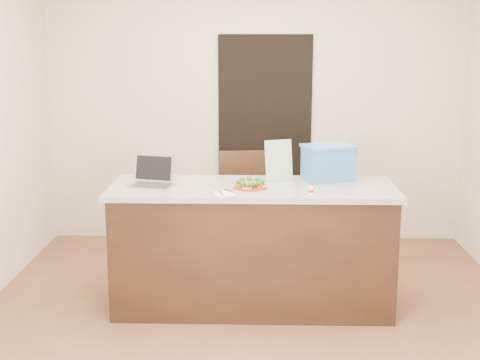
{
  "coord_description": "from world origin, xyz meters",
  "views": [
    {
      "loc": [
        0.04,
        -4.45,
        1.97
      ],
      "look_at": [
        -0.09,
        0.2,
        0.97
      ],
      "focal_mm": 50.0,
      "sensor_mm": 36.0,
      "label": 1
    }
  ],
  "objects_px": {
    "plate": "(250,187)",
    "laptop": "(153,177)",
    "island": "(253,246)",
    "blue_box": "(328,162)",
    "yogurt_bottle": "(311,190)",
    "napkin": "(225,194)",
    "chair": "(246,206)"
  },
  "relations": [
    {
      "from": "napkin",
      "to": "blue_box",
      "type": "xyz_separation_m",
      "value": [
        0.75,
        0.48,
        0.13
      ]
    },
    {
      "from": "plate",
      "to": "blue_box",
      "type": "relative_size",
      "value": 0.56
    },
    {
      "from": "laptop",
      "to": "blue_box",
      "type": "bearing_deg",
      "value": 24.42
    },
    {
      "from": "yogurt_bottle",
      "to": "laptop",
      "type": "distance_m",
      "value": 1.16
    },
    {
      "from": "yogurt_bottle",
      "to": "blue_box",
      "type": "relative_size",
      "value": 0.17
    },
    {
      "from": "plate",
      "to": "napkin",
      "type": "bearing_deg",
      "value": -132.39
    },
    {
      "from": "plate",
      "to": "yogurt_bottle",
      "type": "distance_m",
      "value": 0.46
    },
    {
      "from": "yogurt_bottle",
      "to": "blue_box",
      "type": "height_order",
      "value": "blue_box"
    },
    {
      "from": "yogurt_bottle",
      "to": "napkin",
      "type": "bearing_deg",
      "value": -179.17
    },
    {
      "from": "plate",
      "to": "chair",
      "type": "xyz_separation_m",
      "value": [
        -0.04,
        0.78,
        -0.34
      ]
    },
    {
      "from": "laptop",
      "to": "island",
      "type": "bearing_deg",
      "value": 14.39
    },
    {
      "from": "plate",
      "to": "laptop",
      "type": "height_order",
      "value": "laptop"
    },
    {
      "from": "island",
      "to": "blue_box",
      "type": "height_order",
      "value": "blue_box"
    },
    {
      "from": "plate",
      "to": "blue_box",
      "type": "bearing_deg",
      "value": 26.57
    },
    {
      "from": "plate",
      "to": "laptop",
      "type": "bearing_deg",
      "value": 173.71
    },
    {
      "from": "chair",
      "to": "napkin",
      "type": "bearing_deg",
      "value": -105.07
    },
    {
      "from": "napkin",
      "to": "chair",
      "type": "bearing_deg",
      "value": 82.38
    },
    {
      "from": "island",
      "to": "napkin",
      "type": "bearing_deg",
      "value": -126.33
    },
    {
      "from": "plate",
      "to": "blue_box",
      "type": "xyz_separation_m",
      "value": [
        0.58,
        0.29,
        0.12
      ]
    },
    {
      "from": "chair",
      "to": "plate",
      "type": "bearing_deg",
      "value": -94.22
    },
    {
      "from": "plate",
      "to": "napkin",
      "type": "relative_size",
      "value": 1.79
    },
    {
      "from": "island",
      "to": "yogurt_bottle",
      "type": "distance_m",
      "value": 0.68
    },
    {
      "from": "island",
      "to": "laptop",
      "type": "height_order",
      "value": "laptop"
    },
    {
      "from": "yogurt_bottle",
      "to": "laptop",
      "type": "relative_size",
      "value": 0.21
    },
    {
      "from": "laptop",
      "to": "chair",
      "type": "xyz_separation_m",
      "value": [
        0.67,
        0.71,
        -0.39
      ]
    },
    {
      "from": "laptop",
      "to": "blue_box",
      "type": "xyz_separation_m",
      "value": [
        1.29,
        0.21,
        0.08
      ]
    },
    {
      "from": "island",
      "to": "yogurt_bottle",
      "type": "bearing_deg",
      "value": -32.04
    },
    {
      "from": "plate",
      "to": "chair",
      "type": "bearing_deg",
      "value": 93.23
    },
    {
      "from": "island",
      "to": "plate",
      "type": "bearing_deg",
      "value": -103.71
    },
    {
      "from": "yogurt_bottle",
      "to": "chair",
      "type": "bearing_deg",
      "value": 115.62
    },
    {
      "from": "napkin",
      "to": "blue_box",
      "type": "height_order",
      "value": "blue_box"
    },
    {
      "from": "napkin",
      "to": "chair",
      "type": "relative_size",
      "value": 0.13
    }
  ]
}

